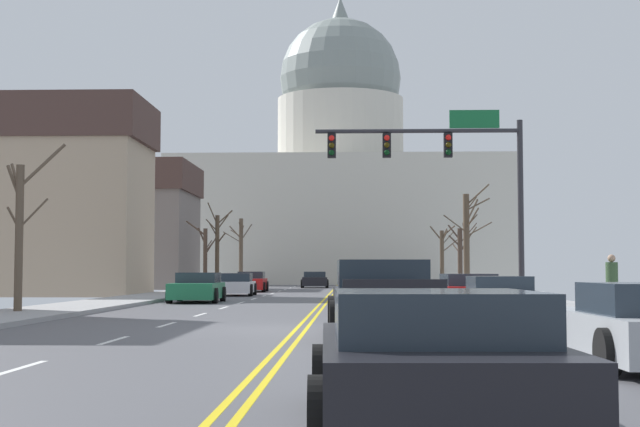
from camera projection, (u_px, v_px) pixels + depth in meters
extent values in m
cube|color=#505055|center=(300.00, 331.00, 21.38)|extent=(14.00, 180.00, 0.06)
cube|color=yellow|center=(295.00, 330.00, 21.38)|extent=(0.10, 176.40, 0.00)
cube|color=yellow|center=(306.00, 330.00, 21.38)|extent=(0.10, 176.40, 0.00)
cube|color=silver|center=(519.00, 370.00, 12.78)|extent=(0.12, 2.20, 0.00)
cube|color=silver|center=(471.00, 341.00, 17.97)|extent=(0.12, 2.20, 0.00)
cube|color=silver|center=(444.00, 325.00, 23.15)|extent=(0.12, 2.20, 0.00)
cube|color=silver|center=(427.00, 315.00, 28.34)|extent=(0.12, 2.20, 0.00)
cube|color=silver|center=(416.00, 308.00, 33.53)|extent=(0.12, 2.20, 0.00)
cube|color=silver|center=(407.00, 303.00, 38.71)|extent=(0.12, 2.20, 0.00)
cube|color=silver|center=(401.00, 299.00, 43.90)|extent=(0.12, 2.20, 0.00)
cube|color=silver|center=(396.00, 296.00, 49.09)|extent=(0.12, 2.20, 0.00)
cube|color=silver|center=(391.00, 293.00, 54.28)|extent=(0.12, 2.20, 0.00)
cube|color=silver|center=(388.00, 291.00, 59.46)|extent=(0.12, 2.20, 0.00)
cube|color=silver|center=(385.00, 290.00, 64.65)|extent=(0.12, 2.20, 0.00)
cube|color=silver|center=(383.00, 288.00, 69.84)|extent=(0.12, 2.20, 0.00)
cube|color=silver|center=(381.00, 287.00, 75.03)|extent=(0.12, 2.20, 0.00)
cube|color=silver|center=(379.00, 286.00, 80.21)|extent=(0.12, 2.20, 0.00)
cube|color=silver|center=(377.00, 285.00, 85.40)|extent=(0.12, 2.20, 0.00)
cube|color=silver|center=(19.00, 368.00, 13.02)|extent=(0.12, 2.20, 0.00)
cube|color=silver|center=(114.00, 340.00, 18.21)|extent=(0.12, 2.20, 0.00)
cube|color=silver|center=(167.00, 325.00, 23.40)|extent=(0.12, 2.20, 0.00)
cube|color=silver|center=(200.00, 315.00, 28.58)|extent=(0.12, 2.20, 0.00)
cube|color=silver|center=(224.00, 308.00, 33.77)|extent=(0.12, 2.20, 0.00)
cube|color=silver|center=(241.00, 303.00, 38.96)|extent=(0.12, 2.20, 0.00)
cube|color=silver|center=(254.00, 299.00, 44.15)|extent=(0.12, 2.20, 0.00)
cube|color=silver|center=(264.00, 296.00, 49.33)|extent=(0.12, 2.20, 0.00)
cube|color=silver|center=(273.00, 293.00, 54.52)|extent=(0.12, 2.20, 0.00)
cube|color=silver|center=(280.00, 291.00, 59.71)|extent=(0.12, 2.20, 0.00)
cube|color=silver|center=(285.00, 289.00, 64.89)|extent=(0.12, 2.20, 0.00)
cube|color=silver|center=(290.00, 288.00, 70.08)|extent=(0.12, 2.20, 0.00)
cube|color=silver|center=(295.00, 287.00, 75.27)|extent=(0.12, 2.20, 0.00)
cube|color=silver|center=(298.00, 286.00, 80.46)|extent=(0.12, 2.20, 0.00)
cube|color=silver|center=(302.00, 285.00, 85.64)|extent=(0.12, 2.20, 0.00)
cylinder|color=#28282D|center=(521.00, 211.00, 35.05)|extent=(0.22, 0.22, 6.95)
cylinder|color=#28282D|center=(417.00, 131.00, 35.37)|extent=(7.80, 0.16, 0.16)
cube|color=black|center=(448.00, 145.00, 35.30)|extent=(0.32, 0.28, 0.92)
sphere|color=red|center=(448.00, 137.00, 35.16)|extent=(0.22, 0.22, 0.22)
sphere|color=#332B05|center=(448.00, 145.00, 35.14)|extent=(0.22, 0.22, 0.22)
sphere|color=black|center=(449.00, 152.00, 35.12)|extent=(0.22, 0.22, 0.22)
cube|color=black|center=(387.00, 146.00, 35.38)|extent=(0.32, 0.28, 0.92)
sphere|color=red|center=(387.00, 138.00, 35.24)|extent=(0.22, 0.22, 0.22)
sphere|color=#332B05|center=(387.00, 145.00, 35.22)|extent=(0.22, 0.22, 0.22)
sphere|color=black|center=(387.00, 152.00, 35.20)|extent=(0.22, 0.22, 0.22)
cube|color=black|center=(332.00, 146.00, 35.45)|extent=(0.32, 0.28, 0.92)
sphere|color=red|center=(332.00, 138.00, 35.31)|extent=(0.22, 0.22, 0.22)
sphere|color=#332B05|center=(332.00, 145.00, 35.29)|extent=(0.22, 0.22, 0.22)
sphere|color=black|center=(332.00, 153.00, 35.28)|extent=(0.22, 0.22, 0.22)
cube|color=#146033|center=(474.00, 119.00, 35.35)|extent=(1.90, 0.06, 0.70)
cube|color=beige|center=(341.00, 224.00, 95.34)|extent=(32.64, 22.81, 12.11)
cylinder|color=beige|center=(340.00, 133.00, 95.92)|extent=(13.03, 13.03, 6.95)
sphere|color=gray|center=(340.00, 79.00, 96.26)|extent=(12.56, 12.56, 12.56)
cone|color=gray|center=(340.00, 8.00, 96.72)|extent=(1.80, 1.80, 2.40)
cube|color=#B71414|center=(466.00, 296.00, 31.11)|extent=(1.99, 4.56, 0.70)
cube|color=#232D38|center=(468.00, 280.00, 30.79)|extent=(1.69, 2.28, 0.40)
cylinder|color=black|center=(434.00, 300.00, 32.49)|extent=(0.24, 0.65, 0.64)
cylinder|color=black|center=(486.00, 300.00, 32.49)|extent=(0.24, 0.65, 0.64)
cylinder|color=black|center=(445.00, 303.00, 29.71)|extent=(0.24, 0.65, 0.64)
cylinder|color=black|center=(502.00, 303.00, 29.70)|extent=(0.24, 0.65, 0.64)
cube|color=#9EA3A8|center=(498.00, 302.00, 25.42)|extent=(1.84, 4.52, 0.67)
cube|color=#232D38|center=(499.00, 283.00, 25.33)|extent=(1.58, 1.92, 0.38)
cylinder|color=black|center=(460.00, 307.00, 26.81)|extent=(0.23, 0.64, 0.64)
cylinder|color=black|center=(521.00, 307.00, 26.78)|extent=(0.23, 0.64, 0.64)
cylinder|color=black|center=(474.00, 311.00, 24.03)|extent=(0.23, 0.64, 0.64)
cylinder|color=black|center=(542.00, 311.00, 24.00)|extent=(0.23, 0.64, 0.64)
cube|color=black|center=(385.00, 307.00, 19.56)|extent=(2.29, 5.51, 0.78)
cube|color=#1E2833|center=(382.00, 274.00, 20.36)|extent=(1.99, 1.92, 0.61)
cube|color=black|center=(395.00, 285.00, 16.93)|extent=(1.92, 0.17, 0.22)
cylinder|color=black|center=(334.00, 313.00, 21.17)|extent=(0.31, 0.81, 0.80)
cylinder|color=black|center=(425.00, 313.00, 21.17)|extent=(0.31, 0.81, 0.80)
cylinder|color=black|center=(337.00, 321.00, 17.91)|extent=(0.31, 0.81, 0.80)
cylinder|color=black|center=(444.00, 321.00, 17.92)|extent=(0.31, 0.81, 0.80)
cylinder|color=black|center=(555.00, 336.00, 14.86)|extent=(0.23, 0.64, 0.64)
cylinder|color=black|center=(607.00, 352.00, 12.00)|extent=(0.23, 0.64, 0.64)
cube|color=black|center=(430.00, 375.00, 7.99)|extent=(1.99, 4.47, 0.65)
cube|color=#232D38|center=(435.00, 316.00, 7.67)|extent=(1.70, 2.16, 0.41)
cylinder|color=black|center=(323.00, 376.00, 9.35)|extent=(0.24, 0.65, 0.64)
cylinder|color=black|center=(507.00, 376.00, 9.34)|extent=(0.24, 0.65, 0.64)
cylinder|color=black|center=(323.00, 420.00, 6.62)|extent=(0.24, 0.65, 0.64)
cylinder|color=black|center=(582.00, 420.00, 6.61)|extent=(0.24, 0.65, 0.64)
cube|color=#1E7247|center=(197.00, 291.00, 39.46)|extent=(1.98, 4.44, 0.67)
cube|color=#232D38|center=(199.00, 278.00, 39.91)|extent=(1.71, 2.16, 0.44)
cylinder|color=black|center=(215.00, 296.00, 38.08)|extent=(0.23, 0.64, 0.64)
cylinder|color=black|center=(169.00, 296.00, 38.10)|extent=(0.23, 0.64, 0.64)
cylinder|color=black|center=(223.00, 294.00, 40.80)|extent=(0.23, 0.64, 0.64)
cylinder|color=black|center=(180.00, 294.00, 40.83)|extent=(0.23, 0.64, 0.64)
cube|color=silver|center=(237.00, 287.00, 49.78)|extent=(1.87, 4.57, 0.59)
cube|color=#232D38|center=(237.00, 277.00, 50.08)|extent=(1.58, 2.07, 0.45)
cylinder|color=black|center=(251.00, 290.00, 48.37)|extent=(0.24, 0.65, 0.64)
cylinder|color=black|center=(217.00, 290.00, 48.38)|extent=(0.24, 0.65, 0.64)
cylinder|color=black|center=(255.00, 289.00, 51.17)|extent=(0.24, 0.65, 0.64)
cylinder|color=black|center=(223.00, 289.00, 51.18)|extent=(0.24, 0.65, 0.64)
cube|color=#B71414|center=(251.00, 284.00, 58.28)|extent=(1.91, 4.57, 0.67)
cube|color=#232D38|center=(252.00, 275.00, 58.77)|extent=(1.64, 2.27, 0.44)
cylinder|color=black|center=(264.00, 287.00, 56.86)|extent=(0.24, 0.65, 0.64)
cylinder|color=black|center=(234.00, 287.00, 56.88)|extent=(0.24, 0.65, 0.64)
cylinder|color=black|center=(267.00, 286.00, 59.67)|extent=(0.24, 0.65, 0.64)
cylinder|color=black|center=(239.00, 286.00, 59.68)|extent=(0.24, 0.65, 0.64)
cube|color=black|center=(315.00, 281.00, 71.18)|extent=(2.04, 4.32, 0.65)
cube|color=#232D38|center=(315.00, 274.00, 71.61)|extent=(1.73, 2.17, 0.42)
cylinder|color=black|center=(327.00, 284.00, 69.86)|extent=(0.24, 0.65, 0.64)
cylinder|color=black|center=(302.00, 284.00, 69.86)|extent=(0.24, 0.65, 0.64)
cylinder|color=black|center=(327.00, 283.00, 72.49)|extent=(0.24, 0.65, 0.64)
cylinder|color=black|center=(303.00, 283.00, 72.49)|extent=(0.24, 0.65, 0.64)
cube|color=slate|center=(115.00, 241.00, 68.34)|extent=(11.18, 8.96, 6.99)
cube|color=#47332D|center=(116.00, 179.00, 68.61)|extent=(11.63, 9.32, 2.20)
cube|color=tan|center=(18.00, 220.00, 50.04)|extent=(13.52, 6.57, 8.18)
cube|color=#47332D|center=(20.00, 123.00, 50.36)|extent=(14.07, 6.84, 2.34)
cylinder|color=#4C3D2D|center=(466.00, 242.00, 55.61)|extent=(0.37, 0.37, 5.81)
cylinder|color=#4C3D2D|center=(472.00, 219.00, 54.98)|extent=(0.65, 1.50, 1.23)
cylinder|color=#4C3D2D|center=(477.00, 195.00, 55.32)|extent=(1.36, 0.99, 1.26)
cylinder|color=#4C3D2D|center=(472.00, 221.00, 55.40)|extent=(0.67, 0.63, 0.79)
cylinder|color=#4C3D2D|center=(478.00, 204.00, 55.93)|extent=(1.53, 0.51, 0.84)
cylinder|color=#4C3D2D|center=(471.00, 204.00, 55.97)|extent=(0.77, 0.55, 0.92)
cylinder|color=#4C3D2D|center=(455.00, 224.00, 55.71)|extent=(1.40, 0.08, 1.08)
cylinder|color=brown|center=(19.00, 238.00, 28.12)|extent=(0.25, 0.25, 4.45)
cylinder|color=brown|center=(14.00, 182.00, 28.40)|extent=(0.65, 0.47, 1.11)
cylinder|color=brown|center=(34.00, 213.00, 28.15)|extent=(0.91, 0.06, 0.94)
cylinder|color=brown|center=(13.00, 218.00, 28.53)|extent=(0.73, 0.81, 0.77)
cylinder|color=brown|center=(43.00, 165.00, 28.35)|extent=(1.38, 0.35, 1.39)
cylinder|color=brown|center=(16.00, 178.00, 28.82)|extent=(0.81, 1.25, 1.08)
cylinder|color=#423328|center=(460.00, 258.00, 64.37)|extent=(0.33, 0.33, 4.13)
cylinder|color=#423328|center=(456.00, 249.00, 64.89)|extent=(0.47, 1.03, 0.73)
cylinder|color=#423328|center=(454.00, 241.00, 64.46)|extent=(0.84, 0.12, 0.83)
cylinder|color=#423328|center=(454.00, 233.00, 64.67)|extent=(0.89, 0.51, 1.12)
cylinder|color=#423328|center=(468.00, 233.00, 64.09)|extent=(1.15, 0.81, 1.42)
cylinder|color=#423328|center=(465.00, 245.00, 64.42)|extent=(0.76, 0.15, 1.12)
cylinder|color=#4C3D2D|center=(217.00, 251.00, 67.19)|extent=(0.30, 0.30, 5.21)
cylinder|color=#4C3D2D|center=(223.00, 222.00, 67.45)|extent=(0.85, 0.39, 1.14)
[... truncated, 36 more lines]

